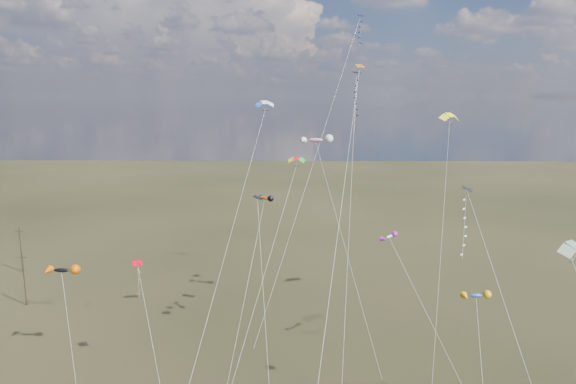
{
  "coord_description": "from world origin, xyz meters",
  "views": [
    {
      "loc": [
        1.13,
        -39.01,
        29.61
      ],
      "look_at": [
        0.0,
        18.0,
        19.0
      ],
      "focal_mm": 32.0,
      "sensor_mm": 36.0,
      "label": 1
    }
  ],
  "objects_px": {
    "utility_pole_far": "(21,249)",
    "novelty_black_orange": "(61,270)",
    "utility_pole_near": "(24,278)",
    "parafoil_yellow": "(450,116)",
    "diamond_black_high": "(355,110)"
  },
  "relations": [
    {
      "from": "utility_pole_far",
      "to": "novelty_black_orange",
      "type": "relative_size",
      "value": 0.73
    },
    {
      "from": "utility_pole_far",
      "to": "diamond_black_high",
      "type": "relative_size",
      "value": 0.24
    },
    {
      "from": "utility_pole_near",
      "to": "novelty_black_orange",
      "type": "relative_size",
      "value": 0.73
    },
    {
      "from": "diamond_black_high",
      "to": "utility_pole_far",
      "type": "bearing_deg",
      "value": 160.59
    },
    {
      "from": "parafoil_yellow",
      "to": "diamond_black_high",
      "type": "bearing_deg",
      "value": -168.84
    },
    {
      "from": "utility_pole_near",
      "to": "utility_pole_far",
      "type": "distance_m",
      "value": 16.12
    },
    {
      "from": "utility_pole_far",
      "to": "novelty_black_orange",
      "type": "xyz_separation_m",
      "value": [
        20.53,
        -28.46,
        6.3
      ]
    },
    {
      "from": "utility_pole_near",
      "to": "novelty_black_orange",
      "type": "height_order",
      "value": "novelty_black_orange"
    },
    {
      "from": "parafoil_yellow",
      "to": "novelty_black_orange",
      "type": "distance_m",
      "value": 50.34
    },
    {
      "from": "utility_pole_far",
      "to": "diamond_black_high",
      "type": "bearing_deg",
      "value": -19.41
    },
    {
      "from": "diamond_black_high",
      "to": "parafoil_yellow",
      "type": "distance_m",
      "value": 12.59
    },
    {
      "from": "utility_pole_near",
      "to": "diamond_black_high",
      "type": "distance_m",
      "value": 52.22
    },
    {
      "from": "utility_pole_near",
      "to": "parafoil_yellow",
      "type": "distance_m",
      "value": 62.94
    },
    {
      "from": "diamond_black_high",
      "to": "novelty_black_orange",
      "type": "relative_size",
      "value": 2.97
    },
    {
      "from": "utility_pole_near",
      "to": "utility_pole_far",
      "type": "relative_size",
      "value": 1.0
    }
  ]
}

